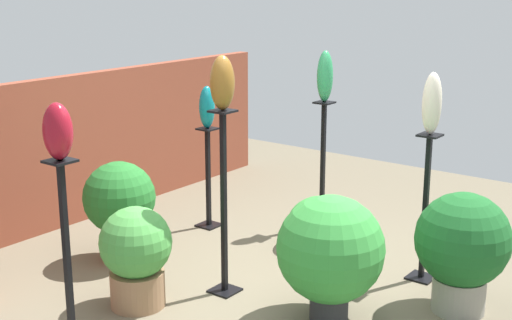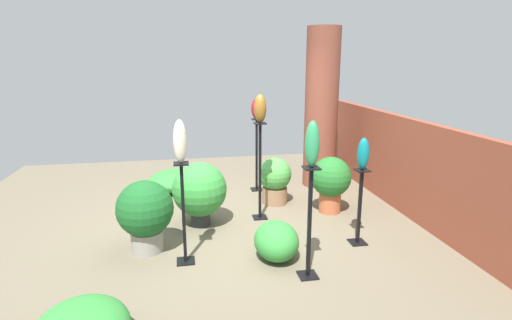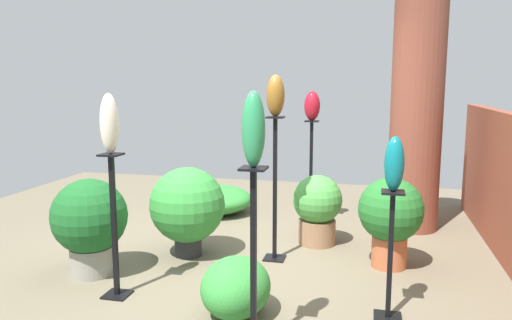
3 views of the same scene
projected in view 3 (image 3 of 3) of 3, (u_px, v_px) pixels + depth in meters
The scene contains 18 objects.
ground_plane at pixel (224, 263), 4.77m from camera, with size 8.00×8.00×0.00m, color #6B604C.
brick_pillar at pixel (417, 110), 5.68m from camera, with size 0.58×0.58×2.78m, color brown.
pedestal_jade at pixel (254, 269), 3.14m from camera, with size 0.20×0.20×1.20m.
pedestal_ivory at pixel (114, 232), 3.95m from camera, with size 0.20×0.20×1.16m.
pedestal_ruby at pixel (311, 177), 5.96m from camera, with size 0.20×0.20×1.26m.
pedestal_bronze at pixel (275, 195), 4.77m from camera, with size 0.20×0.20×1.39m.
pedestal_teal at pixel (390, 262), 3.58m from camera, with size 0.20×0.20×0.95m.
art_vase_jade at pixel (253, 129), 3.00m from camera, with size 0.15×0.14×0.46m, color #2D9356.
art_vase_ivory at pixel (109, 124), 3.82m from camera, with size 0.15×0.14×0.47m, color beige.
art_vase_ruby at pixel (312, 106), 5.82m from camera, with size 0.17×0.19×0.34m, color maroon.
art_vase_bronze at pixel (276, 96), 4.62m from camera, with size 0.18×0.17×0.39m, color brown.
art_vase_teal at pixel (394, 164), 3.47m from camera, with size 0.15×0.14×0.39m, color #0F727A.
potted_plant_front_left at pixel (187, 206), 4.89m from camera, with size 0.74×0.74×0.89m.
potted_plant_mid_left at pixel (90, 221), 4.41m from camera, with size 0.67×0.67×0.87m.
potted_plant_back_center at pixel (317, 207), 5.26m from camera, with size 0.52×0.52×0.74m.
potted_plant_front_right at pixel (391, 215), 4.59m from camera, with size 0.60×0.60×0.85m.
foliage_bed_east at pixel (212, 199), 6.56m from camera, with size 0.99×1.06×0.36m, color #338C38.
foliage_bed_west at pixel (236, 287), 3.66m from camera, with size 0.62×0.51×0.44m, color #338C38.
Camera 3 is at (4.37, 1.34, 1.71)m, focal length 35.00 mm.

